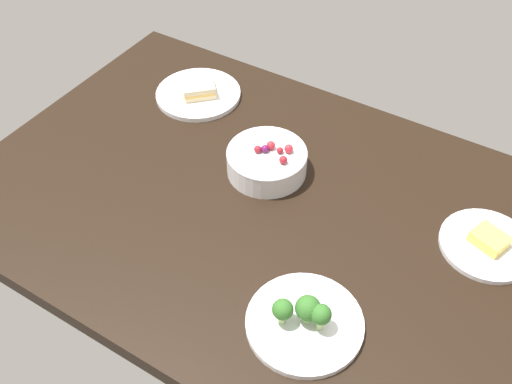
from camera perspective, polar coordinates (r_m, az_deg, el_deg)
The scene contains 5 objects.
dining_table at distance 127.37cm, azimuth 0.00°, elevation -1.25°, with size 121.85×84.18×4.00cm, color black.
plate_broccoli at distance 105.88cm, azimuth 4.70°, elevation -12.18°, with size 20.89×20.89×7.19cm.
plate_sandwich at distance 153.08cm, azimuth -5.59°, elevation 9.54°, with size 21.48×21.48×4.45cm.
plate_cheese at distance 125.05cm, azimuth 21.36°, elevation -4.66°, with size 18.48×18.48×3.56cm.
bowl_berries at distance 129.78cm, azimuth 1.06°, elevation 3.03°, with size 17.69×17.69×7.36cm.
Camera 1 is at (45.30, -74.05, 95.21)cm, focal length 41.57 mm.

